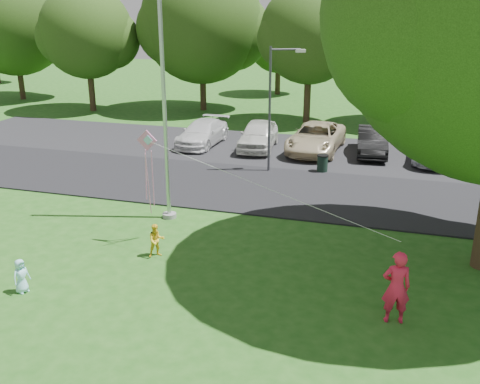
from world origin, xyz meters
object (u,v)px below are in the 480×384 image
(woman, at_px, (396,287))
(child_blue, at_px, (21,276))
(child_yellow, at_px, (156,240))
(flagpole, at_px, (164,102))
(street_lamp, at_px, (275,98))
(trash_can, at_px, (322,164))
(kite, at_px, (152,155))

(woman, relative_size, child_blue, 1.95)
(woman, height_order, child_yellow, woman)
(flagpole, distance_m, street_lamp, 7.06)
(street_lamp, xyz_separation_m, trash_can, (2.19, 0.47, -2.95))
(trash_can, bearing_deg, child_yellow, -109.59)
(trash_can, xyz_separation_m, child_yellow, (-3.60, -10.11, 0.11))
(flagpole, relative_size, child_yellow, 9.58)
(woman, xyz_separation_m, child_yellow, (-7.00, 1.66, -0.41))
(street_lamp, distance_m, kite, 8.95)
(child_blue, height_order, kite, kite)
(trash_can, xyz_separation_m, child_blue, (-6.12, -13.12, 0.06))
(trash_can, relative_size, child_blue, 0.86)
(trash_can, distance_m, woman, 12.27)
(flagpole, distance_m, trash_can, 9.20)
(flagpole, relative_size, child_blue, 10.48)
(street_lamp, xyz_separation_m, kite, (-1.82, -8.75, -0.44))
(flagpole, xyz_separation_m, child_blue, (-1.61, -6.03, -3.69))
(child_blue, bearing_deg, woman, -62.30)
(street_lamp, height_order, trash_can, street_lamp)
(child_blue, bearing_deg, child_yellow, -20.27)
(trash_can, bearing_deg, kite, -113.48)
(flagpole, bearing_deg, street_lamp, 70.72)
(flagpole, bearing_deg, child_blue, -104.96)
(flagpole, distance_m, woman, 9.75)
(trash_can, height_order, kite, kite)
(woman, distance_m, child_yellow, 7.21)
(flagpole, height_order, kite, flagpole)
(child_blue, relative_size, kite, 0.12)
(child_yellow, xyz_separation_m, kite, (-0.41, 0.89, 2.40))
(kite, bearing_deg, child_blue, -120.48)
(street_lamp, distance_m, child_blue, 13.56)
(trash_can, bearing_deg, flagpole, -122.44)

